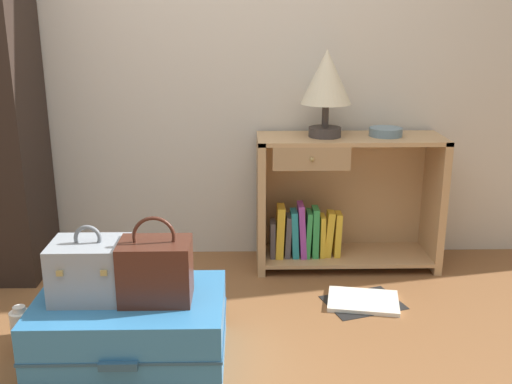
# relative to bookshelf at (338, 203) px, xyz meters

# --- Properties ---
(back_wall) EXTENTS (6.40, 0.10, 2.60)m
(back_wall) POSITION_rel_bookshelf_xyz_m (-0.74, 0.23, 0.95)
(back_wall) COLOR beige
(back_wall) RESTS_ON ground_plane
(bookshelf) EXTENTS (0.98, 0.35, 0.73)m
(bookshelf) POSITION_rel_bookshelf_xyz_m (0.00, 0.00, 0.00)
(bookshelf) COLOR tan
(bookshelf) RESTS_ON ground_plane
(table_lamp) EXTENTS (0.26, 0.26, 0.45)m
(table_lamp) POSITION_rel_bookshelf_xyz_m (-0.09, -0.02, 0.66)
(table_lamp) COLOR #3D3838
(table_lamp) RESTS_ON bookshelf
(bowl) EXTENTS (0.17, 0.17, 0.04)m
(bowl) POSITION_rel_bookshelf_xyz_m (0.23, -0.01, 0.40)
(bowl) COLOR slate
(bowl) RESTS_ON bookshelf
(suitcase_large) EXTENTS (0.74, 0.53, 0.28)m
(suitcase_large) POSITION_rel_bookshelf_xyz_m (-0.97, -0.96, -0.21)
(suitcase_large) COLOR teal
(suitcase_large) RESTS_ON ground_plane
(train_case) EXTENTS (0.29, 0.23, 0.30)m
(train_case) POSITION_rel_bookshelf_xyz_m (-1.11, -0.95, 0.04)
(train_case) COLOR #8E99A3
(train_case) RESTS_ON suitcase_large
(handbag) EXTENTS (0.27, 0.19, 0.34)m
(handbag) POSITION_rel_bookshelf_xyz_m (-0.86, -0.97, 0.05)
(handbag) COLOR #472319
(handbag) RESTS_ON suitcase_large
(bottle) EXTENTS (0.08, 0.08, 0.21)m
(bottle) POSITION_rel_bookshelf_xyz_m (-1.43, -0.89, -0.26)
(bottle) COLOR white
(bottle) RESTS_ON ground_plane
(open_book_on_floor) EXTENTS (0.42, 0.36, 0.02)m
(open_book_on_floor) POSITION_rel_bookshelf_xyz_m (0.06, -0.49, -0.34)
(open_book_on_floor) COLOR white
(open_book_on_floor) RESTS_ON ground_plane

